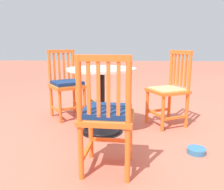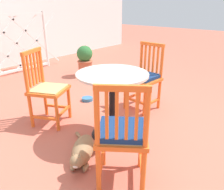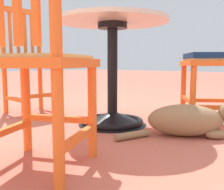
{
  "view_description": "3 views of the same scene",
  "coord_description": "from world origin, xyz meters",
  "px_view_note": "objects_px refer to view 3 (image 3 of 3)",
  "views": [
    {
      "loc": [
        2.43,
        0.23,
        0.97
      ],
      "look_at": [
        0.08,
        0.1,
        0.46
      ],
      "focal_mm": 36.81,
      "sensor_mm": 36.0,
      "label": 1
    },
    {
      "loc": [
        -1.79,
        -1.48,
        1.4
      ],
      "look_at": [
        0.03,
        0.05,
        0.44
      ],
      "focal_mm": 36.34,
      "sensor_mm": 36.0,
      "label": 2
    },
    {
      "loc": [
        -1.24,
        1.33,
        0.43
      ],
      "look_at": [
        0.01,
        -0.1,
        0.2
      ],
      "focal_mm": 41.58,
      "sensor_mm": 36.0,
      "label": 3
    }
  ],
  "objects_px": {
    "tabby_cat": "(191,120)",
    "orange_chair_at_corner": "(31,62)",
    "cafe_table": "(112,85)",
    "orange_chair_tucked_in": "(34,62)",
    "orange_chair_facing_out": "(216,61)"
  },
  "relations": [
    {
      "from": "cafe_table",
      "to": "tabby_cat",
      "type": "bearing_deg",
      "value": -171.19
    },
    {
      "from": "cafe_table",
      "to": "orange_chair_tucked_in",
      "type": "height_order",
      "value": "orange_chair_tucked_in"
    },
    {
      "from": "cafe_table",
      "to": "orange_chair_tucked_in",
      "type": "xyz_separation_m",
      "value": [
        -0.28,
        0.8,
        0.15
      ]
    },
    {
      "from": "orange_chair_at_corner",
      "to": "cafe_table",
      "type": "bearing_deg",
      "value": -171.46
    },
    {
      "from": "cafe_table",
      "to": "tabby_cat",
      "type": "xyz_separation_m",
      "value": [
        -0.55,
        -0.08,
        -0.19
      ]
    },
    {
      "from": "orange_chair_facing_out",
      "to": "orange_chair_tucked_in",
      "type": "xyz_separation_m",
      "value": [
        0.24,
        1.33,
        -0.01
      ]
    },
    {
      "from": "orange_chair_facing_out",
      "to": "orange_chair_tucked_in",
      "type": "relative_size",
      "value": 1.0
    },
    {
      "from": "cafe_table",
      "to": "orange_chair_facing_out",
      "type": "relative_size",
      "value": 0.83
    },
    {
      "from": "tabby_cat",
      "to": "cafe_table",
      "type": "bearing_deg",
      "value": 8.81
    },
    {
      "from": "orange_chair_at_corner",
      "to": "orange_chair_facing_out",
      "type": "bearing_deg",
      "value": -154.03
    },
    {
      "from": "tabby_cat",
      "to": "orange_chair_at_corner",
      "type": "bearing_deg",
      "value": 8.65
    },
    {
      "from": "orange_chair_facing_out",
      "to": "tabby_cat",
      "type": "bearing_deg",
      "value": 93.64
    },
    {
      "from": "orange_chair_at_corner",
      "to": "orange_chair_tucked_in",
      "type": "distance_m",
      "value": 1.3
    },
    {
      "from": "orange_chair_tucked_in",
      "to": "cafe_table",
      "type": "bearing_deg",
      "value": -70.43
    },
    {
      "from": "cafe_table",
      "to": "orange_chair_at_corner",
      "type": "relative_size",
      "value": 0.83
    }
  ]
}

